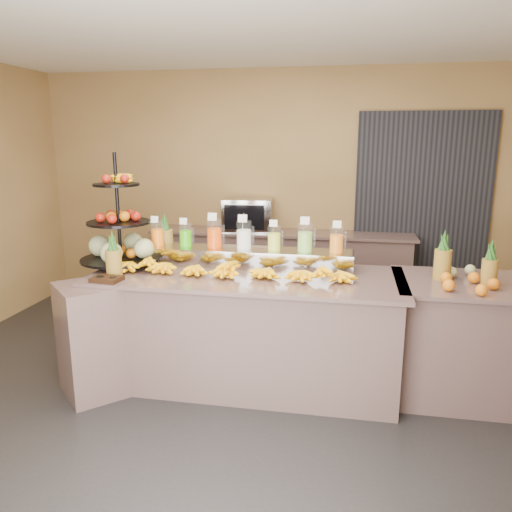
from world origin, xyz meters
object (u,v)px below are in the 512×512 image
(fruit_stand, at_px, (125,238))
(right_fruit_pile, at_px, (465,275))
(oven_warmer, at_px, (248,215))
(banana_heap, at_px, (231,268))
(pitcher_tray, at_px, (244,257))
(condiment_caddy, at_px, (107,279))

(fruit_stand, bearing_deg, right_fruit_pile, 7.15)
(fruit_stand, relative_size, oven_warmer, 1.68)
(right_fruit_pile, bearing_deg, oven_warmer, 136.64)
(banana_heap, bearing_deg, oven_warmer, 97.82)
(pitcher_tray, height_order, banana_heap, banana_heap)
(condiment_caddy, height_order, right_fruit_pile, right_fruit_pile)
(banana_heap, height_order, condiment_caddy, banana_heap)
(fruit_stand, distance_m, oven_warmer, 1.97)
(pitcher_tray, bearing_deg, banana_heap, -96.06)
(oven_warmer, bearing_deg, right_fruit_pile, -48.31)
(pitcher_tray, bearing_deg, right_fruit_pile, -8.72)
(right_fruit_pile, relative_size, oven_warmer, 0.77)
(fruit_stand, relative_size, condiment_caddy, 4.40)
(pitcher_tray, height_order, right_fruit_pile, right_fruit_pile)
(pitcher_tray, bearing_deg, fruit_stand, -170.42)
(pitcher_tray, relative_size, condiment_caddy, 8.48)
(condiment_caddy, height_order, oven_warmer, oven_warmer)
(pitcher_tray, relative_size, right_fruit_pile, 4.19)
(pitcher_tray, distance_m, oven_warmer, 1.70)
(pitcher_tray, height_order, oven_warmer, oven_warmer)
(fruit_stand, bearing_deg, oven_warmer, 78.43)
(oven_warmer, bearing_deg, pitcher_tray, -84.41)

